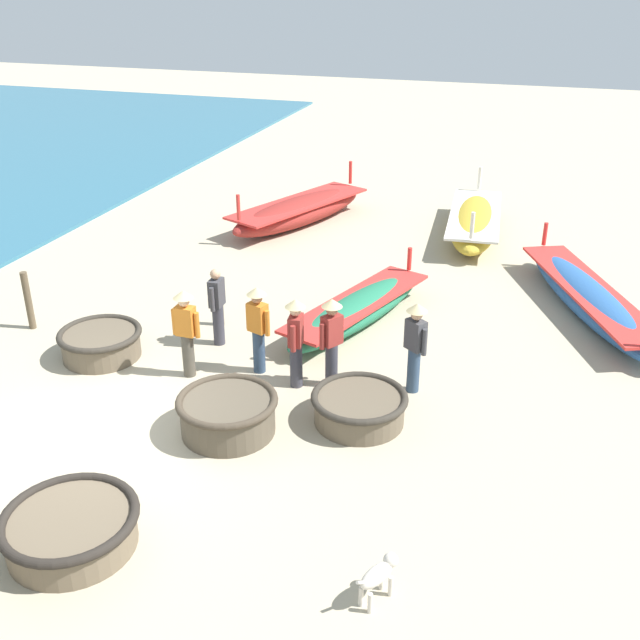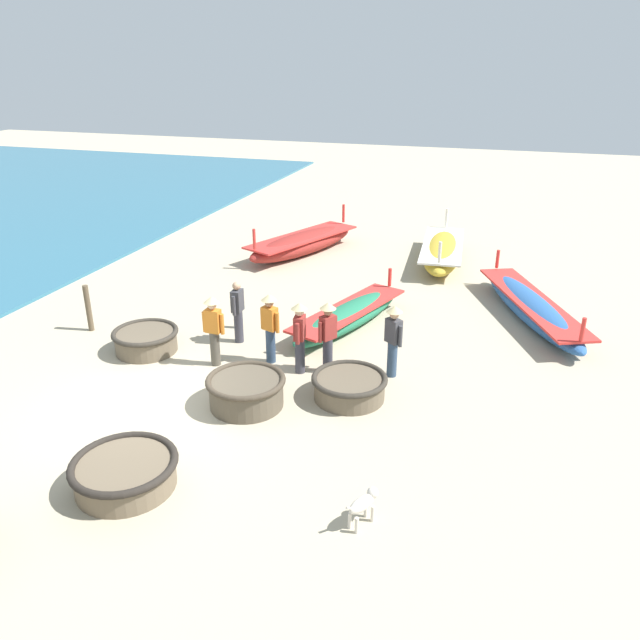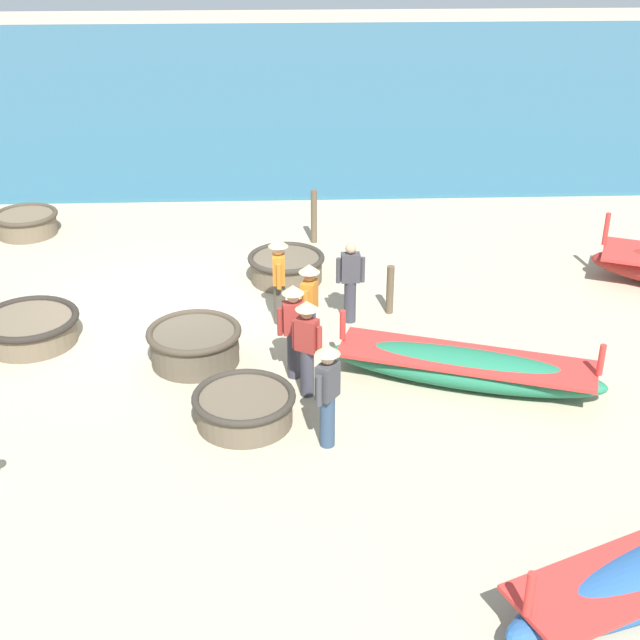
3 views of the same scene
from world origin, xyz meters
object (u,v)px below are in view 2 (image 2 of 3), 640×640
at_px(long_boat_ochre_hull, 348,316).
at_px(fisherman_standing_left, 328,333).
at_px(fisherman_crouching, 393,336).
at_px(mooring_post_shoreline, 240,311).
at_px(fisherman_with_hat, 238,310).
at_px(coracle_beside_post, 246,390).
at_px(dog, 364,504).
at_px(long_boat_blue_hull, 302,243).
at_px(long_boat_white_hull, 531,307).
at_px(fisherman_by_coracle, 270,324).
at_px(long_boat_red_hull, 442,251).
at_px(coracle_tilted, 146,340).
at_px(mooring_post_mid_beach, 88,308).
at_px(coracle_center, 349,386).
at_px(fisherman_standing_right, 213,326).
at_px(coracle_front_right, 125,472).
at_px(fisherman_hauling, 300,333).

height_order(long_boat_ochre_hull, fisherman_standing_left, fisherman_standing_left).
distance_m(fisherman_crouching, mooring_post_shoreline, 4.53).
height_order(fisherman_with_hat, mooring_post_shoreline, fisherman_with_hat).
xyz_separation_m(coracle_beside_post, dog, (3.10, -2.67, 0.03)).
bearing_deg(fisherman_with_hat, long_boat_blue_hull, 97.08).
relative_size(long_boat_blue_hull, mooring_post_shoreline, 5.37).
bearing_deg(long_boat_white_hull, long_boat_blue_hull, 154.29).
bearing_deg(fisherman_by_coracle, mooring_post_shoreline, 133.53).
distance_m(long_boat_red_hull, fisherman_crouching, 8.63).
bearing_deg(long_boat_red_hull, coracle_tilted, -122.52).
bearing_deg(fisherman_by_coracle, fisherman_crouching, 3.51).
distance_m(long_boat_white_hull, fisherman_by_coracle, 7.30).
height_order(coracle_beside_post, long_boat_white_hull, long_boat_white_hull).
distance_m(coracle_beside_post, dog, 4.09).
height_order(fisherman_by_coracle, mooring_post_mid_beach, fisherman_by_coracle).
relative_size(coracle_center, mooring_post_mid_beach, 1.29).
xyz_separation_m(coracle_center, fisherman_standing_right, (-3.32, 0.54, 0.68)).
bearing_deg(coracle_tilted, mooring_post_mid_beach, 162.62).
distance_m(fisherman_by_coracle, fisherman_crouching, 2.81).
xyz_separation_m(coracle_tilted, long_boat_red_hull, (5.84, 9.16, 0.09)).
relative_size(coracle_center, coracle_beside_post, 0.98).
distance_m(long_boat_ochre_hull, fisherman_standing_right, 3.86).
xyz_separation_m(coracle_front_right, coracle_tilted, (-2.47, 4.57, 0.01)).
height_order(coracle_front_right, fisherman_standing_left, fisherman_standing_left).
bearing_deg(mooring_post_shoreline, mooring_post_mid_beach, -160.16).
relative_size(coracle_center, fisherman_standing_left, 0.95).
relative_size(fisherman_with_hat, mooring_post_shoreline, 1.64).
height_order(coracle_front_right, long_boat_blue_hull, long_boat_blue_hull).
xyz_separation_m(long_boat_white_hull, long_boat_ochre_hull, (-4.54, -2.00, -0.02)).
bearing_deg(coracle_tilted, fisherman_with_hat, 31.48).
xyz_separation_m(coracle_center, fisherman_by_coracle, (-2.16, 1.06, 0.68)).
relative_size(coracle_beside_post, mooring_post_mid_beach, 1.31).
relative_size(fisherman_by_coracle, mooring_post_mid_beach, 1.36).
distance_m(fisherman_with_hat, fisherman_crouching, 4.01).
distance_m(coracle_tilted, dog, 7.69).
bearing_deg(fisherman_with_hat, mooring_post_shoreline, 112.59).
xyz_separation_m(coracle_center, fisherman_crouching, (0.64, 1.23, 0.68)).
bearing_deg(fisherman_by_coracle, fisherman_hauling, -19.24).
bearing_deg(mooring_post_shoreline, long_boat_blue_hull, 95.16).
bearing_deg(coracle_front_right, long_boat_white_hull, 56.27).
bearing_deg(fisherman_standing_left, long_boat_red_hull, 81.12).
bearing_deg(fisherman_standing_left, fisherman_with_hat, 161.30).
relative_size(long_boat_white_hull, fisherman_standing_right, 3.38).
bearing_deg(fisherman_by_coracle, mooring_post_mid_beach, 177.11).
xyz_separation_m(long_boat_blue_hull, fisherman_standing_right, (0.93, -8.77, 0.56)).
bearing_deg(mooring_post_mid_beach, fisherman_crouching, -0.62).
height_order(coracle_center, fisherman_standing_left, fisherman_standing_left).
xyz_separation_m(coracle_tilted, long_boat_white_hull, (8.77, 4.87, 0.03)).
distance_m(coracle_beside_post, long_boat_ochre_hull, 4.55).
bearing_deg(long_boat_white_hull, long_boat_red_hull, 124.41).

